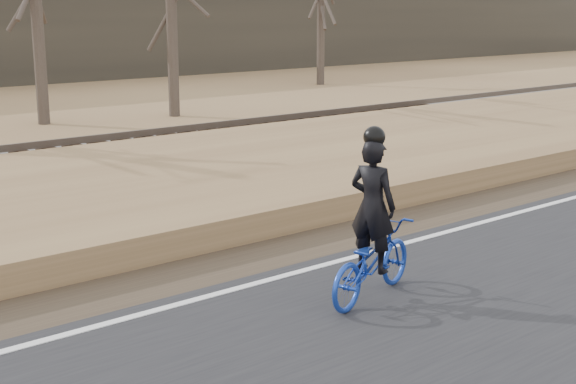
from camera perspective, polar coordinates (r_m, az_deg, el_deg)
cyclist at (r=9.71m, az=5.97°, el=-3.80°), size 1.88×1.08×2.12m
bare_tree_right at (r=26.43m, az=-8.31°, el=12.88°), size 0.36×0.36×6.97m
bare_tree_far_right at (r=36.92m, az=2.37°, el=13.18°), size 0.36×0.36×7.15m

